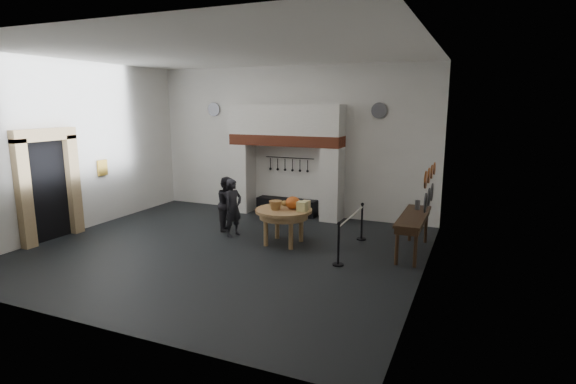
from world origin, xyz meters
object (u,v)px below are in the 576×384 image
at_px(iron_range, 287,207).
at_px(barrier_post_near, 338,245).
at_px(visitor_near, 233,208).
at_px(barrier_post_far, 362,222).
at_px(side_table, 414,216).
at_px(work_table, 284,210).
at_px(visitor_far, 228,204).

xyz_separation_m(iron_range, barrier_post_near, (2.77, -3.64, 0.20)).
height_order(visitor_near, barrier_post_far, visitor_near).
xyz_separation_m(iron_range, visitor_near, (-0.38, -2.62, 0.50)).
xyz_separation_m(iron_range, barrier_post_far, (2.77, -1.64, 0.20)).
distance_m(iron_range, visitor_near, 2.69).
bearing_deg(barrier_post_near, side_table, 47.75).
bearing_deg(side_table, barrier_post_far, 157.81).
height_order(work_table, side_table, side_table).
bearing_deg(visitor_near, work_table, -76.82).
distance_m(work_table, visitor_far, 1.94).
height_order(iron_range, visitor_far, visitor_far).
relative_size(work_table, barrier_post_far, 1.54).
height_order(work_table, barrier_post_near, barrier_post_near).
bearing_deg(side_table, work_table, -169.75).
height_order(iron_range, barrier_post_far, barrier_post_far).
bearing_deg(work_table, barrier_post_far, 32.89).
distance_m(visitor_near, side_table, 4.50).
xyz_separation_m(work_table, visitor_near, (-1.48, 0.10, -0.09)).
distance_m(work_table, visitor_near, 1.48).
xyz_separation_m(visitor_near, barrier_post_far, (3.15, 0.98, -0.30)).
xyz_separation_m(visitor_far, barrier_post_near, (3.55, -1.42, -0.29)).
bearing_deg(iron_range, barrier_post_far, -30.57).
bearing_deg(work_table, visitor_near, 176.04).
bearing_deg(visitor_near, visitor_far, 62.14).
height_order(iron_range, side_table, side_table).
xyz_separation_m(visitor_near, barrier_post_near, (3.15, -1.02, -0.30)).
bearing_deg(side_table, visitor_near, -174.38).
relative_size(visitor_near, side_table, 0.68).
xyz_separation_m(work_table, barrier_post_near, (1.68, -0.92, -0.39)).
distance_m(visitor_near, visitor_far, 0.57).
bearing_deg(visitor_near, barrier_post_near, -90.77).
bearing_deg(visitor_far, barrier_post_near, -134.79).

